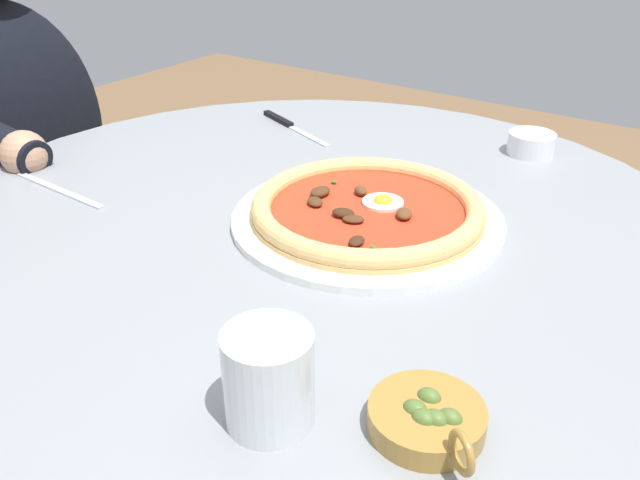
% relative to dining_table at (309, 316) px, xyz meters
% --- Properties ---
extents(dining_table, '(1.02, 1.02, 0.76)m').
position_rel_dining_table_xyz_m(dining_table, '(0.00, 0.00, 0.00)').
color(dining_table, gray).
rests_on(dining_table, ground).
extents(pizza_on_plate, '(0.34, 0.34, 0.03)m').
position_rel_dining_table_xyz_m(pizza_on_plate, '(-0.07, -0.03, 0.17)').
color(pizza_on_plate, white).
rests_on(pizza_on_plate, dining_table).
extents(water_glass, '(0.07, 0.07, 0.08)m').
position_rel_dining_table_xyz_m(water_glass, '(-0.19, 0.31, 0.19)').
color(water_glass, silver).
rests_on(water_glass, dining_table).
extents(steak_knife, '(0.19, 0.08, 0.01)m').
position_rel_dining_table_xyz_m(steak_knife, '(0.24, -0.27, 0.16)').
color(steak_knife, silver).
rests_on(steak_knife, dining_table).
extents(ramekin_capers, '(0.07, 0.07, 0.03)m').
position_rel_dining_table_xyz_m(ramekin_capers, '(-0.15, -0.38, 0.17)').
color(ramekin_capers, white).
rests_on(ramekin_capers, dining_table).
extents(olive_pan, '(0.10, 0.09, 0.04)m').
position_rel_dining_table_xyz_m(olive_pan, '(-0.30, 0.25, 0.17)').
color(olive_pan, olive).
rests_on(olive_pan, dining_table).
extents(fork_utensil, '(0.19, 0.02, 0.00)m').
position_rel_dining_table_xyz_m(fork_utensil, '(0.33, 0.13, 0.15)').
color(fork_utensil, '#BCBCC1').
rests_on(fork_utensil, dining_table).
extents(diner_person, '(0.49, 0.39, 1.13)m').
position_rel_dining_table_xyz_m(diner_person, '(0.74, -0.05, -0.09)').
color(diner_person, '#282833').
rests_on(diner_person, ground).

